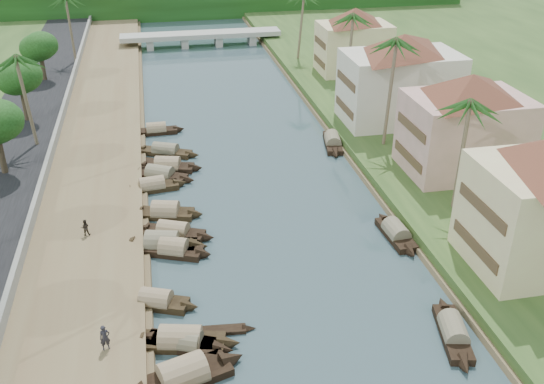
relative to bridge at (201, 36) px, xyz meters
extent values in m
plane|color=#34494E|center=(0.00, -72.00, -1.72)|extent=(220.00, 220.00, 0.00)
cube|color=brown|center=(-16.00, -52.00, -1.32)|extent=(10.00, 180.00, 0.80)
cube|color=#29451B|center=(19.00, -52.00, -1.12)|extent=(16.00, 180.00, 1.20)
cube|color=gray|center=(-20.20, -52.00, -0.37)|extent=(0.40, 180.00, 1.10)
cube|color=#9C9D93|center=(0.00, 0.00, 0.28)|extent=(28.00, 4.00, 0.80)
cube|color=#9C9D93|center=(-9.00, 0.00, -0.82)|extent=(1.20, 3.50, 1.80)
cube|color=#9C9D93|center=(-3.00, 0.00, -0.82)|extent=(1.20, 3.50, 1.80)
cube|color=#9C9D93|center=(3.00, 0.00, -0.82)|extent=(1.20, 3.50, 1.80)
cube|color=#9C9D93|center=(9.00, 0.00, -0.82)|extent=(1.20, 3.50, 1.80)
cube|color=#4F3A25|center=(12.95, -74.00, 1.48)|extent=(0.10, 6.40, 0.90)
cube|color=#4F3A25|center=(12.95, -74.00, 4.68)|extent=(0.10, 6.40, 0.90)
cube|color=#DAA19A|center=(20.00, -58.00, 3.23)|extent=(11.00, 8.00, 7.50)
pyramid|color=brown|center=(20.00, -58.00, 8.08)|extent=(14.11, 14.11, 2.20)
cube|color=#4F3A25|center=(14.45, -58.00, 1.35)|extent=(0.10, 6.40, 0.90)
cube|color=#4F3A25|center=(14.45, -58.00, 4.35)|extent=(0.10, 6.40, 0.90)
cube|color=beige|center=(19.00, -44.00, 3.48)|extent=(13.00, 8.00, 8.00)
pyramid|color=brown|center=(19.00, -44.00, 8.58)|extent=(15.59, 15.59, 2.20)
cube|color=#4F3A25|center=(12.45, -44.00, 1.48)|extent=(0.10, 6.40, 0.90)
cube|color=#4F3A25|center=(12.45, -44.00, 4.68)|extent=(0.10, 6.40, 0.90)
cube|color=beige|center=(20.00, -24.00, 2.98)|extent=(10.00, 7.00, 7.00)
pyramid|color=brown|center=(20.00, -24.00, 7.58)|extent=(12.62, 12.62, 2.20)
cube|color=#4F3A25|center=(14.95, -24.00, 1.23)|extent=(0.10, 5.60, 0.90)
cube|color=#4F3A25|center=(14.95, -24.00, 4.03)|extent=(0.10, 5.60, 0.90)
cube|color=black|center=(-8.86, -79.94, -1.52)|extent=(6.26, 3.75, 0.70)
cone|color=black|center=(-5.73, -78.98, -1.44)|extent=(2.20, 2.32, 2.08)
cylinder|color=#9C8863|center=(-8.86, -79.94, -1.14)|extent=(4.95, 3.42, 2.19)
cube|color=black|center=(-8.80, -76.75, -1.52)|extent=(6.00, 3.08, 0.70)
cone|color=black|center=(-5.70, -77.49, -1.44)|extent=(1.97, 1.95, 1.80)
cone|color=black|center=(-11.90, -76.01, -1.44)|extent=(1.97, 1.95, 1.80)
cylinder|color=#9C8863|center=(-8.80, -76.75, -1.14)|extent=(4.70, 2.83, 1.86)
cube|color=black|center=(-8.64, -76.95, -1.52)|extent=(5.14, 3.37, 0.70)
cone|color=black|center=(-6.12, -78.02, -1.44)|extent=(1.86, 1.85, 1.57)
cone|color=black|center=(-11.15, -75.88, -1.44)|extent=(1.86, 1.85, 1.57)
cylinder|color=#706C54|center=(-8.64, -76.95, -1.14)|extent=(4.10, 2.98, 1.63)
cube|color=black|center=(-10.23, -72.28, -1.52)|extent=(4.84, 3.16, 0.70)
cone|color=black|center=(-7.87, -73.23, -1.44)|extent=(1.76, 1.80, 1.55)
cone|color=black|center=(-12.59, -71.33, -1.44)|extent=(1.76, 1.80, 1.55)
cylinder|color=#9C8863|center=(-10.23, -72.28, -1.14)|extent=(3.86, 2.81, 1.62)
cube|color=black|center=(-8.60, -65.84, -1.52)|extent=(4.92, 3.38, 0.70)
cone|color=black|center=(-6.24, -66.81, -1.44)|extent=(1.86, 1.99, 1.74)
cone|color=black|center=(-10.96, -64.87, -1.44)|extent=(1.86, 1.99, 1.74)
cylinder|color=#9C8863|center=(-8.60, -65.84, -1.14)|extent=(3.94, 3.04, 1.84)
cube|color=black|center=(-9.51, -64.85, -1.52)|extent=(5.87, 3.30, 0.70)
cone|color=black|center=(-6.52, -65.61, -1.44)|extent=(2.01, 2.13, 1.96)
cone|color=black|center=(-12.49, -64.09, -1.44)|extent=(2.01, 2.13, 1.96)
cylinder|color=#706C54|center=(-9.51, -64.85, -1.14)|extent=(4.62, 3.05, 2.07)
cube|color=black|center=(-8.51, -63.15, -1.52)|extent=(5.54, 3.66, 0.70)
cone|color=black|center=(-5.81, -64.33, -1.44)|extent=(2.00, 1.99, 1.67)
cone|color=black|center=(-11.21, -61.97, -1.44)|extent=(2.00, 1.99, 1.67)
cylinder|color=#9C8863|center=(-8.51, -63.15, -1.14)|extent=(4.41, 3.22, 1.74)
cube|color=black|center=(-8.99, -59.61, -1.52)|extent=(5.26, 3.03, 0.70)
cone|color=black|center=(-6.32, -60.30, -1.44)|extent=(1.83, 1.97, 1.82)
cone|color=black|center=(-11.65, -58.93, -1.44)|extent=(1.83, 1.97, 1.82)
cylinder|color=#9C8863|center=(-8.99, -59.61, -1.14)|extent=(4.14, 2.80, 1.92)
cube|color=black|center=(-9.20, -51.82, -1.52)|extent=(5.64, 4.10, 0.70)
cone|color=black|center=(-6.51, -53.29, -1.44)|extent=(2.09, 2.06, 1.66)
cone|color=black|center=(-11.90, -50.34, -1.44)|extent=(2.09, 2.06, 1.66)
cylinder|color=#706C54|center=(-9.20, -51.82, -1.14)|extent=(4.53, 3.53, 1.71)
cube|color=black|center=(-10.03, -54.25, -1.52)|extent=(5.14, 2.23, 0.70)
cone|color=black|center=(-7.28, -53.91, -1.44)|extent=(1.61, 1.63, 1.63)
cone|color=black|center=(-12.77, -54.59, -1.44)|extent=(1.61, 1.63, 1.63)
cylinder|color=#9C8863|center=(-10.03, -54.25, -1.14)|extent=(3.98, 2.15, 1.70)
cube|color=black|center=(-8.34, -49.99, -1.52)|extent=(5.58, 3.06, 0.70)
cone|color=black|center=(-5.49, -50.71, -1.44)|extent=(1.89, 1.96, 1.80)
cone|color=black|center=(-11.19, -49.27, -1.44)|extent=(1.89, 1.96, 1.80)
cylinder|color=#9C8863|center=(-8.34, -49.99, -1.14)|extent=(4.38, 2.82, 1.89)
cube|color=black|center=(-8.39, -46.06, -1.52)|extent=(5.83, 3.80, 0.70)
cone|color=black|center=(-5.52, -47.37, -1.44)|extent=(2.05, 1.96, 1.61)
cone|color=black|center=(-11.26, -44.75, -1.44)|extent=(2.05, 1.96, 1.61)
cylinder|color=#706C54|center=(-8.39, -46.06, -1.14)|extent=(4.63, 3.30, 1.64)
cube|color=black|center=(-9.17, -39.69, -1.52)|extent=(4.85, 1.64, 0.70)
cone|color=black|center=(-6.49, -39.65, -1.44)|extent=(1.41, 1.43, 1.57)
cone|color=black|center=(-11.85, -39.73, -1.44)|extent=(1.41, 1.43, 1.57)
cylinder|color=#9C8863|center=(-9.17, -39.69, -1.14)|extent=(3.71, 1.68, 1.63)
cube|color=black|center=(8.95, -79.48, -1.52)|extent=(2.72, 5.71, 0.70)
cone|color=black|center=(9.61, -76.50, -1.44)|extent=(1.71, 1.83, 1.58)
cone|color=black|center=(8.29, -82.46, -1.44)|extent=(1.71, 1.83, 1.58)
cylinder|color=#706C54|center=(8.95, -79.48, -1.14)|extent=(2.50, 4.45, 1.62)
cube|color=black|center=(9.90, -67.03, -1.52)|extent=(1.93, 5.28, 0.70)
cone|color=black|center=(9.74, -64.15, -1.44)|extent=(1.56, 1.57, 1.65)
cone|color=black|center=(10.05, -69.91, -1.44)|extent=(1.56, 1.57, 1.65)
cylinder|color=#706C54|center=(9.90, -67.03, -1.14)|extent=(1.93, 4.06, 1.72)
cube|color=black|center=(10.24, -47.13, -1.52)|extent=(2.72, 6.10, 0.70)
cone|color=black|center=(10.83, -43.91, -1.44)|extent=(1.79, 1.92, 1.71)
cone|color=black|center=(9.65, -50.35, -1.44)|extent=(1.79, 1.92, 1.71)
cylinder|color=#706C54|center=(10.24, -47.13, -1.14)|extent=(2.54, 4.74, 1.75)
cube|color=black|center=(-6.30, -75.90, -1.62)|extent=(3.89, 1.21, 0.35)
cone|color=black|center=(-4.16, -76.11, -1.62)|extent=(1.03, 0.94, 0.85)
cone|color=black|center=(-8.45, -75.70, -1.62)|extent=(1.03, 0.94, 0.85)
cube|color=black|center=(-10.04, -47.57, -1.62)|extent=(4.30, 2.51, 0.35)
cone|color=black|center=(-7.81, -48.54, -1.62)|extent=(1.33, 1.22, 0.86)
cone|color=black|center=(-12.27, -46.61, -1.62)|extent=(1.33, 1.22, 0.86)
cylinder|color=brown|center=(16.00, -64.94, 4.38)|extent=(0.47, 0.36, 9.81)
sphere|color=#22541C|center=(16.00, -64.94, 9.09)|extent=(3.20, 3.20, 3.20)
cylinder|color=brown|center=(15.00, -50.55, 5.19)|extent=(0.78, 0.36, 11.43)
sphere|color=#22541C|center=(15.00, -50.55, 10.68)|extent=(3.20, 3.20, 3.20)
cylinder|color=brown|center=(16.00, -34.02, 4.72)|extent=(0.70, 0.36, 10.48)
sphere|color=#22541C|center=(16.00, -34.02, 9.75)|extent=(3.20, 3.20, 3.20)
cylinder|color=brown|center=(-22.00, -43.62, 4.50)|extent=(0.83, 0.36, 9.65)
sphere|color=#22541C|center=(-22.00, -43.62, 9.13)|extent=(3.20, 3.20, 3.20)
cylinder|color=brown|center=(14.00, -15.43, 4.40)|extent=(1.15, 0.36, 9.84)
cylinder|color=brown|center=(-20.50, -11.06, 4.53)|extent=(0.48, 0.36, 9.71)
cylinder|color=#4C3F2B|center=(-24.00, -50.26, 1.42)|extent=(0.60, 0.60, 3.57)
cylinder|color=#4C3F2B|center=(-24.00, -35.78, 1.42)|extent=(0.60, 0.60, 3.57)
ellipsoid|color=#15340E|center=(-24.00, -35.78, 4.84)|extent=(4.62, 4.62, 3.80)
cylinder|color=#4C3F2B|center=(-24.00, -19.70, 1.24)|extent=(0.60, 0.60, 3.20)
ellipsoid|color=#15340E|center=(-24.00, -19.70, 4.29)|extent=(4.54, 4.54, 3.73)
cylinder|color=#4C3F2B|center=(24.00, -42.89, 1.39)|extent=(0.60, 0.60, 3.91)
ellipsoid|color=#15340E|center=(24.00, -42.89, 5.12)|extent=(4.41, 4.41, 3.63)
imported|color=black|center=(-13.42, -77.01, -0.03)|extent=(0.74, 0.59, 1.79)
imported|color=#312922|center=(-15.59, -62.77, -0.21)|extent=(0.69, 0.54, 1.42)
camera|label=1|loc=(-8.96, -107.54, 25.64)|focal=40.00mm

